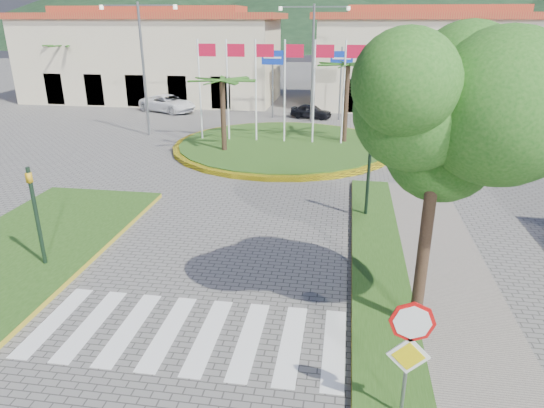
# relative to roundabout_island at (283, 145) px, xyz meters

# --- Properties ---
(crosswalk) EXTENTS (8.00, 3.00, 0.01)m
(crosswalk) POSITION_rel_roundabout_island_xyz_m (-0.00, -18.00, -0.17)
(crosswalk) COLOR silver
(crosswalk) RESTS_ON ground
(roundabout_island) EXTENTS (12.70, 12.70, 6.00)m
(roundabout_island) POSITION_rel_roundabout_island_xyz_m (0.00, 0.00, 0.00)
(roundabout_island) COLOR yellow
(roundabout_island) RESTS_ON ground
(stop_sign) EXTENTS (0.80, 0.11, 2.65)m
(stop_sign) POSITION_rel_roundabout_island_xyz_m (4.90, -20.04, 1.61)
(stop_sign) COLOR slate
(stop_sign) RESTS_ON ground
(deciduous_tree) EXTENTS (3.60, 3.60, 6.80)m
(deciduous_tree) POSITION_rel_roundabout_island_xyz_m (5.50, -17.00, 5.00)
(deciduous_tree) COLOR black
(deciduous_tree) RESTS_ON ground
(traffic_light_left) EXTENTS (0.15, 0.18, 3.20)m
(traffic_light_left) POSITION_rel_roundabout_island_xyz_m (-5.20, -15.50, 1.77)
(traffic_light_left) COLOR black
(traffic_light_left) RESTS_ON ground
(traffic_light_right) EXTENTS (0.15, 0.18, 3.20)m
(traffic_light_right) POSITION_rel_roundabout_island_xyz_m (4.50, -10.00, 1.77)
(traffic_light_right) COLOR black
(traffic_light_right) RESTS_ON ground
(traffic_light_far) EXTENTS (0.18, 0.15, 3.20)m
(traffic_light_far) POSITION_rel_roundabout_island_xyz_m (8.00, 4.00, 1.77)
(traffic_light_far) COLOR black
(traffic_light_far) RESTS_ON ground
(direction_sign_west) EXTENTS (1.60, 0.14, 5.20)m
(direction_sign_west) POSITION_rel_roundabout_island_xyz_m (-2.00, 8.97, 3.35)
(direction_sign_west) COLOR slate
(direction_sign_west) RESTS_ON ground
(direction_sign_east) EXTENTS (1.60, 0.14, 5.20)m
(direction_sign_east) POSITION_rel_roundabout_island_xyz_m (3.00, 8.97, 3.35)
(direction_sign_east) COLOR slate
(direction_sign_east) RESTS_ON ground
(street_lamp_centre) EXTENTS (4.80, 0.16, 8.00)m
(street_lamp_centre) POSITION_rel_roundabout_island_xyz_m (1.00, 8.00, 4.32)
(street_lamp_centre) COLOR slate
(street_lamp_centre) RESTS_ON ground
(street_lamp_west) EXTENTS (4.80, 0.16, 8.00)m
(street_lamp_west) POSITION_rel_roundabout_island_xyz_m (-9.00, 2.00, 4.32)
(street_lamp_west) COLOR slate
(street_lamp_west) RESTS_ON ground
(building_left) EXTENTS (23.32, 9.54, 8.05)m
(building_left) POSITION_rel_roundabout_island_xyz_m (-14.00, 16.00, 3.73)
(building_left) COLOR beige
(building_left) RESTS_ON ground
(building_right) EXTENTS (19.08, 9.54, 8.05)m
(building_right) POSITION_rel_roundabout_island_xyz_m (10.00, 16.00, 3.73)
(building_right) COLOR beige
(building_right) RESTS_ON ground
(hill_far_west) EXTENTS (140.00, 140.00, 22.00)m
(hill_far_west) POSITION_rel_roundabout_island_xyz_m (-55.00, 118.00, 10.82)
(hill_far_west) COLOR black
(hill_far_west) RESTS_ON ground
(hill_near_back) EXTENTS (110.00, 110.00, 16.00)m
(hill_near_back) POSITION_rel_roundabout_island_xyz_m (-10.00, 108.00, 7.82)
(hill_near_back) COLOR black
(hill_near_back) RESTS_ON ground
(white_van) EXTENTS (5.29, 3.98, 1.33)m
(white_van) POSITION_rel_roundabout_island_xyz_m (-10.72, 10.15, 0.49)
(white_van) COLOR white
(white_van) RESTS_ON ground
(car_dark_a) EXTENTS (3.28, 1.97, 1.05)m
(car_dark_a) POSITION_rel_roundabout_island_xyz_m (0.90, 9.25, 0.35)
(car_dark_a) COLOR black
(car_dark_a) RESTS_ON ground
(car_dark_b) EXTENTS (3.35, 1.49, 1.07)m
(car_dark_b) POSITION_rel_roundabout_island_xyz_m (9.99, 11.94, 0.36)
(car_dark_b) COLOR black
(car_dark_b) RESTS_ON ground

